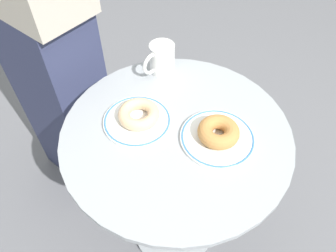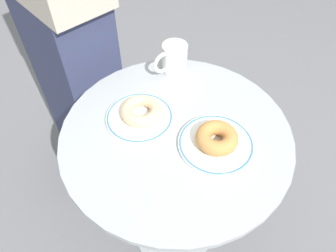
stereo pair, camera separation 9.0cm
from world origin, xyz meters
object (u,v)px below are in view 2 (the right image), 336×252
(cafe_table, at_px, (175,173))
(person_figure, at_px, (58,7))
(donut_glazed, at_px, (141,111))
(plate_left, at_px, (140,117))
(plate_right, at_px, (216,144))
(coffee_mug, at_px, (174,59))
(donut_old_fashioned, at_px, (217,138))

(cafe_table, distance_m, person_figure, 0.69)
(donut_glazed, bearing_deg, plate_left, -128.14)
(donut_glazed, height_order, person_figure, person_figure)
(plate_right, distance_m, coffee_mug, 0.34)
(donut_glazed, height_order, coffee_mug, coffee_mug)
(donut_glazed, distance_m, donut_old_fashioned, 0.23)
(plate_left, xyz_separation_m, coffee_mug, (0.03, 0.24, 0.04))
(cafe_table, height_order, coffee_mug, coffee_mug)
(cafe_table, relative_size, donut_glazed, 5.85)
(person_figure, bearing_deg, plate_left, -33.67)
(donut_glazed, relative_size, donut_old_fashioned, 1.04)
(cafe_table, xyz_separation_m, person_figure, (-0.52, 0.28, 0.37))
(cafe_table, bearing_deg, plate_right, -4.56)
(plate_right, bearing_deg, donut_old_fashioned, 180.00)
(donut_glazed, bearing_deg, coffee_mug, 84.84)
(donut_old_fashioned, relative_size, person_figure, 0.07)
(donut_glazed, distance_m, coffee_mug, 0.24)
(donut_glazed, relative_size, coffee_mug, 1.03)
(cafe_table, distance_m, donut_old_fashioned, 0.28)
(donut_glazed, xyz_separation_m, person_figure, (-0.40, 0.26, 0.12))
(cafe_table, distance_m, coffee_mug, 0.39)
(coffee_mug, bearing_deg, person_figure, 176.82)
(coffee_mug, bearing_deg, plate_left, -96.18)
(person_figure, bearing_deg, donut_glazed, -32.73)
(plate_right, xyz_separation_m, coffee_mug, (-0.21, 0.27, 0.04))
(cafe_table, xyz_separation_m, coffee_mug, (-0.09, 0.26, 0.27))
(plate_left, height_order, person_figure, person_figure)
(donut_glazed, relative_size, person_figure, 0.07)
(plate_right, bearing_deg, plate_left, 174.40)
(donut_glazed, xyz_separation_m, coffee_mug, (0.02, 0.24, 0.02))
(plate_left, bearing_deg, plate_right, -5.60)
(cafe_table, bearing_deg, donut_glazed, 170.01)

